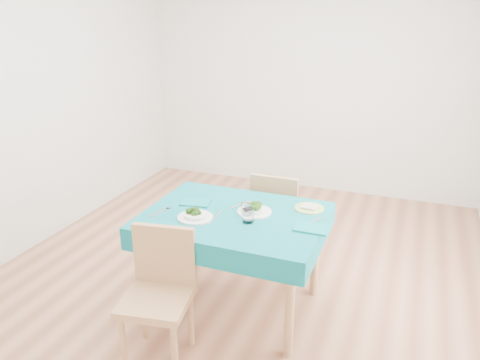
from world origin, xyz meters
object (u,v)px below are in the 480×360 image
(chair_far, at_px, (280,208))
(bowl_far, at_px, (254,208))
(bowl_near, at_px, (195,213))
(chair_near, at_px, (155,289))
(table, at_px, (235,262))
(side_plate, at_px, (309,208))

(chair_far, distance_m, bowl_far, 0.77)
(chair_far, height_order, bowl_near, chair_far)
(chair_near, height_order, chair_far, chair_near)
(table, distance_m, side_plate, 0.67)
(bowl_far, xyz_separation_m, side_plate, (0.35, 0.20, -0.03))
(table, relative_size, bowl_near, 5.08)
(chair_near, bearing_deg, bowl_far, 55.06)
(bowl_near, xyz_separation_m, side_plate, (0.70, 0.44, -0.03))
(chair_near, distance_m, chair_far, 1.52)
(chair_far, bearing_deg, table, 83.25)
(bowl_near, relative_size, bowl_far, 1.00)
(table, xyz_separation_m, chair_near, (-0.25, -0.69, 0.13))
(side_plate, bearing_deg, bowl_near, -147.79)
(bowl_near, bearing_deg, side_plate, 32.21)
(chair_near, bearing_deg, table, 60.79)
(bowl_near, xyz_separation_m, bowl_far, (0.35, 0.24, -0.00))
(bowl_near, height_order, side_plate, bowl_near)
(table, distance_m, chair_far, 0.81)
(chair_near, height_order, side_plate, chair_near)
(chair_near, height_order, bowl_near, chair_near)
(bowl_far, height_order, side_plate, bowl_far)
(table, relative_size, chair_near, 1.23)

